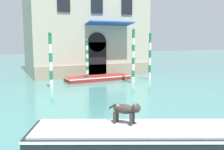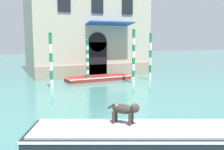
# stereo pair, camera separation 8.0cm
# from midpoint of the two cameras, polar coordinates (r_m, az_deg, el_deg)

# --- Properties ---
(boat_foreground) EXTENTS (8.66, 5.25, 0.58)m
(boat_foreground) POSITION_cam_midpoint_polar(r_m,az_deg,el_deg) (8.36, 13.01, -12.80)
(boat_foreground) COLOR black
(boat_foreground) RESTS_ON ground_plane
(dog_on_deck) EXTENTS (0.78, 0.85, 0.71)m
(dog_on_deck) POSITION_cam_midpoint_polar(r_m,az_deg,el_deg) (8.26, 3.15, -7.53)
(dog_on_deck) COLOR #332D28
(dog_on_deck) RESTS_ON boat_foreground
(boat_moored_near_palazzo) EXTENTS (5.24, 1.87, 0.35)m
(boat_moored_near_palazzo) POSITION_cam_midpoint_polar(r_m,az_deg,el_deg) (20.61, -2.87, -0.63)
(boat_moored_near_palazzo) COLOR maroon
(boat_moored_near_palazzo) RESTS_ON ground_plane
(mooring_pole_0) EXTENTS (0.23, 0.23, 3.69)m
(mooring_pole_0) POSITION_cam_midpoint_polar(r_m,az_deg,el_deg) (17.57, -13.02, 3.20)
(mooring_pole_0) COLOR white
(mooring_pole_0) RESTS_ON ground_plane
(mooring_pole_1) EXTENTS (0.20, 0.20, 3.22)m
(mooring_pole_1) POSITION_cam_midpoint_polar(r_m,az_deg,el_deg) (19.69, -5.23, 3.16)
(mooring_pole_1) COLOR white
(mooring_pole_1) RESTS_ON ground_plane
(mooring_pole_2) EXTENTS (0.23, 0.23, 3.98)m
(mooring_pole_2) POSITION_cam_midpoint_polar(r_m,az_deg,el_deg) (19.17, 4.84, 4.18)
(mooring_pole_2) COLOR white
(mooring_pole_2) RESTS_ON ground_plane
(mooring_pole_3) EXTENTS (0.20, 0.20, 3.73)m
(mooring_pole_3) POSITION_cam_midpoint_polar(r_m,az_deg,el_deg) (20.87, 8.45, 4.07)
(mooring_pole_3) COLOR white
(mooring_pole_3) RESTS_ON ground_plane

